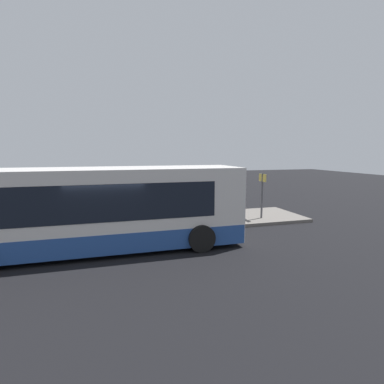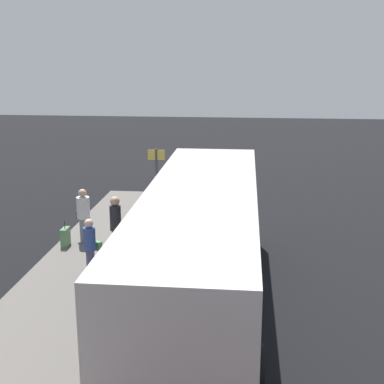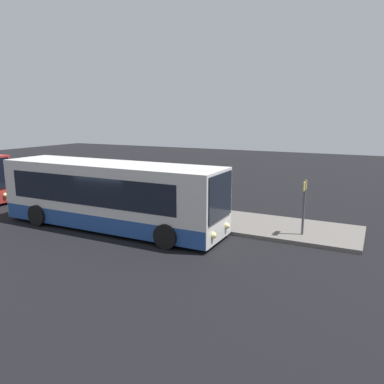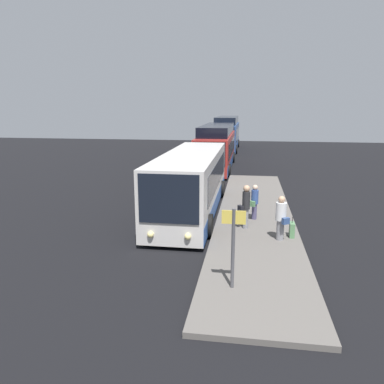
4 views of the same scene
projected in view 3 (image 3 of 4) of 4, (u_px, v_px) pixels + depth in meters
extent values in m
plane|color=black|center=(115.00, 230.00, 16.67)|extent=(80.00, 80.00, 0.00)
cube|color=#605B56|center=(155.00, 211.00, 19.56)|extent=(20.00, 3.45, 0.16)
cube|color=silver|center=(110.00, 194.00, 16.70)|extent=(10.58, 2.49, 2.79)
cube|color=#23478C|center=(111.00, 217.00, 16.91)|extent=(10.53, 2.51, 0.70)
cube|color=black|center=(105.00, 186.00, 16.75)|extent=(8.68, 2.52, 1.23)
cube|color=black|center=(220.00, 197.00, 14.29)|extent=(0.06, 2.19, 1.78)
sphere|color=#F9E58C|center=(227.00, 226.00, 15.15)|extent=(0.24, 0.24, 0.24)
sphere|color=#F9E58C|center=(213.00, 235.00, 13.95)|extent=(0.24, 0.24, 0.24)
cylinder|color=black|center=(195.00, 220.00, 16.43)|extent=(0.97, 0.30, 0.97)
cylinder|color=black|center=(166.00, 236.00, 14.25)|extent=(0.97, 0.30, 0.97)
cylinder|color=black|center=(76.00, 204.00, 19.45)|extent=(0.97, 0.30, 0.97)
cylinder|color=black|center=(38.00, 215.00, 17.27)|extent=(0.97, 0.30, 0.97)
sphere|color=#F9E58C|center=(5.00, 195.00, 21.04)|extent=(0.24, 0.24, 0.24)
cylinder|color=#4C476B|center=(170.00, 205.00, 19.02)|extent=(0.30, 0.30, 0.72)
cylinder|color=#334C8C|center=(170.00, 192.00, 18.89)|extent=(0.43, 0.43, 0.63)
sphere|color=beige|center=(170.00, 184.00, 18.80)|extent=(0.23, 0.23, 0.23)
cube|color=#598C59|center=(173.00, 198.00, 18.73)|extent=(0.25, 0.31, 0.24)
cylinder|color=gray|center=(224.00, 206.00, 18.72)|extent=(0.39, 0.39, 0.78)
cylinder|color=silver|center=(224.00, 192.00, 18.57)|extent=(0.56, 0.56, 0.68)
sphere|color=tan|center=(224.00, 183.00, 18.48)|extent=(0.26, 0.26, 0.26)
cube|color=#334C7F|center=(230.00, 197.00, 18.66)|extent=(0.27, 0.31, 0.24)
cylinder|color=gray|center=(191.00, 209.00, 18.09)|extent=(0.31, 0.31, 0.84)
cylinder|color=#262628|center=(191.00, 193.00, 17.93)|extent=(0.45, 0.45, 0.73)
sphere|color=tan|center=(191.00, 183.00, 17.83)|extent=(0.27, 0.27, 0.27)
cube|color=black|center=(191.00, 201.00, 17.74)|extent=(0.31, 0.27, 0.24)
cube|color=#598C59|center=(220.00, 205.00, 19.34)|extent=(0.45, 0.18, 0.57)
cylinder|color=black|center=(220.00, 198.00, 19.26)|extent=(0.02, 0.02, 0.24)
cylinder|color=#4C4C51|center=(304.00, 207.00, 15.32)|extent=(0.10, 0.10, 2.30)
cube|color=#E5C64C|center=(305.00, 186.00, 15.14)|extent=(0.04, 0.66, 0.38)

